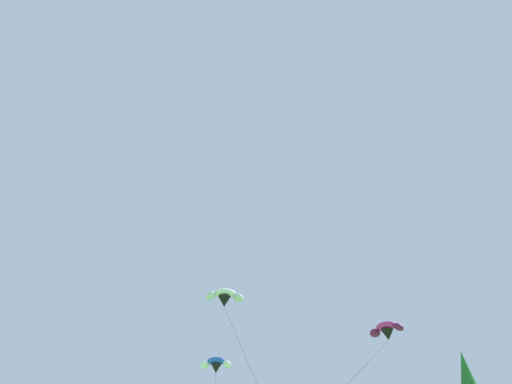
{
  "coord_description": "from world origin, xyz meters",
  "views": [
    {
      "loc": [
        5.33,
        1.54,
        2.27
      ],
      "look_at": [
        -1.19,
        20.61,
        15.81
      ],
      "focal_mm": 31.95,
      "sensor_mm": 36.0,
      "label": 1
    }
  ],
  "objects": [
    {
      "name": "parafoil_kite_high_blue_white",
      "position": [
        -11.25,
        39.31,
        11.81
      ],
      "size": [
        8.75,
        17.02,
        11.35
      ],
      "color": "blue"
    },
    {
      "name": "parafoil_kite_mid_white",
      "position": [
        -5.5,
        27.05,
        12.81
      ],
      "size": [
        8.37,
        9.35,
        12.2
      ],
      "color": "white"
    },
    {
      "name": "parafoil_kite_far_magenta",
      "position": [
        3.77,
        33.03,
        11.5
      ],
      "size": [
        8.95,
        10.99,
        10.94
      ],
      "color": "#D12893"
    }
  ]
}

